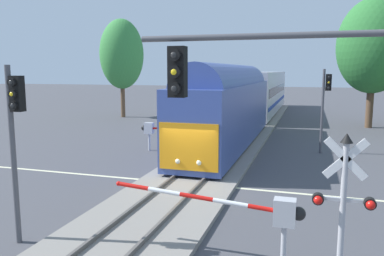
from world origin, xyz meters
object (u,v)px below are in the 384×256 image
(commuter_train, at_px, (252,96))
(pine_left_background, at_px, (122,54))
(traffic_signal_near_right, at_px, (324,102))
(oak_far_right, at_px, (374,46))
(crossing_signal_mast, at_px, (344,195))
(traffic_signal_far_side, at_px, (325,97))
(traffic_signal_median, at_px, (15,126))
(crossing_gate_far, at_px, (161,129))
(crossing_gate_near, at_px, (264,211))

(commuter_train, height_order, pine_left_background, pine_left_background)
(traffic_signal_near_right, xyz_separation_m, pine_left_background, (-19.90, 30.97, 2.31))
(oak_far_right, height_order, pine_left_background, oak_far_right)
(crossing_signal_mast, bearing_deg, traffic_signal_near_right, -107.47)
(traffic_signal_near_right, relative_size, pine_left_background, 0.56)
(commuter_train, bearing_deg, oak_far_right, 10.75)
(traffic_signal_far_side, bearing_deg, crossing_signal_mast, -90.26)
(traffic_signal_median, height_order, traffic_signal_near_right, traffic_signal_near_right)
(crossing_signal_mast, height_order, pine_left_background, pine_left_background)
(crossing_gate_far, relative_size, traffic_signal_median, 1.25)
(crossing_gate_far, xyz_separation_m, traffic_signal_median, (0.92, -13.51, 2.10))
(crossing_signal_mast, xyz_separation_m, crossing_gate_far, (-9.72, 13.29, -0.85))
(traffic_signal_median, relative_size, traffic_signal_near_right, 0.88)
(crossing_gate_near, bearing_deg, pine_left_background, 123.22)
(traffic_signal_far_side, bearing_deg, crossing_gate_far, -166.17)
(commuter_train, bearing_deg, pine_left_background, 169.33)
(crossing_gate_far, bearing_deg, commuter_train, 73.86)
(crossing_gate_far, xyz_separation_m, oak_far_right, (14.02, 15.04, 5.79))
(crossing_gate_near, distance_m, traffic_signal_near_right, 4.20)
(oak_far_right, bearing_deg, traffic_signal_median, -114.63)
(commuter_train, distance_m, traffic_signal_near_right, 28.78)
(traffic_signal_near_right, bearing_deg, oak_far_right, 80.82)
(crossing_gate_near, xyz_separation_m, pine_left_background, (-18.61, 28.42, 5.38))
(traffic_signal_near_right, relative_size, oak_far_right, 0.52)
(crossing_signal_mast, relative_size, traffic_signal_near_right, 0.62)
(traffic_signal_far_side, bearing_deg, traffic_signal_median, -119.11)
(traffic_signal_near_right, bearing_deg, crossing_gate_far, 121.16)
(crossing_gate_near, xyz_separation_m, crossing_gate_far, (-7.86, 12.57, -0.02))
(crossing_gate_near, bearing_deg, oak_far_right, 77.43)
(crossing_signal_mast, height_order, crossing_gate_far, crossing_signal_mast)
(traffic_signal_median, bearing_deg, crossing_gate_far, 93.91)
(crossing_gate_near, bearing_deg, traffic_signal_median, -172.33)
(traffic_signal_median, distance_m, traffic_signal_far_side, 18.22)
(crossing_signal_mast, bearing_deg, traffic_signal_median, -178.60)
(crossing_gate_far, distance_m, pine_left_background, 19.90)
(commuter_train, height_order, crossing_gate_far, commuter_train)
(commuter_train, xyz_separation_m, oak_far_right, (10.22, 1.94, 4.41))
(traffic_signal_median, relative_size, oak_far_right, 0.46)
(crossing_signal_mast, distance_m, traffic_signal_near_right, 2.96)
(commuter_train, relative_size, crossing_gate_near, 7.83)
(traffic_signal_near_right, bearing_deg, crossing_signal_mast, 72.53)
(traffic_signal_median, bearing_deg, crossing_gate_near, 7.67)
(traffic_signal_far_side, xyz_separation_m, pine_left_background, (-20.54, 13.44, 3.35))
(crossing_gate_far, distance_m, oak_far_right, 21.36)
(crossing_signal_mast, xyz_separation_m, traffic_signal_near_right, (-0.58, -1.83, 2.25))
(traffic_signal_far_side, bearing_deg, crossing_gate_near, -97.34)
(crossing_gate_far, relative_size, traffic_signal_far_side, 1.27)
(oak_far_right, relative_size, pine_left_background, 1.08)
(crossing_gate_near, distance_m, traffic_signal_far_side, 15.24)
(crossing_gate_far, bearing_deg, crossing_gate_near, -58.00)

